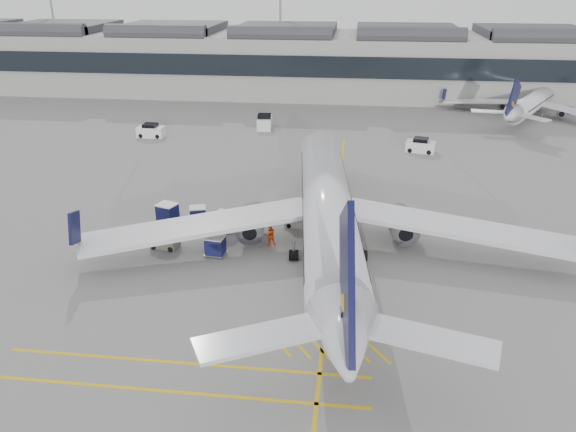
# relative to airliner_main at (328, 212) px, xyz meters

# --- Properties ---
(ground) EXTENTS (220.00, 220.00, 0.00)m
(ground) POSITION_rel_airliner_main_xyz_m (-9.50, -6.03, -3.42)
(ground) COLOR gray
(ground) RESTS_ON ground
(terminal) EXTENTS (200.00, 20.45, 12.40)m
(terminal) POSITION_rel_airliner_main_xyz_m (-9.50, 65.90, 2.72)
(terminal) COLOR #9E9E99
(terminal) RESTS_ON ground
(light_masts) EXTENTS (113.00, 0.60, 25.45)m
(light_masts) POSITION_rel_airliner_main_xyz_m (-11.17, 79.97, 11.08)
(light_masts) COLOR slate
(light_masts) RESTS_ON ground
(apron_markings) EXTENTS (0.25, 60.00, 0.01)m
(apron_markings) POSITION_rel_airliner_main_xyz_m (0.50, 3.97, -3.41)
(apron_markings) COLOR gold
(apron_markings) RESTS_ON ground
(airliner_main) EXTENTS (39.82, 43.70, 11.63)m
(airliner_main) POSITION_rel_airliner_main_xyz_m (0.00, 0.00, 0.00)
(airliner_main) COLOR silver
(airliner_main) RESTS_ON ground
(airliner_far) EXTENTS (25.21, 27.80, 8.20)m
(airliner_far) POSITION_rel_airliner_main_xyz_m (29.92, 50.60, -1.01)
(airliner_far) COLOR silver
(airliner_far) RESTS_ON ground
(belt_loader) EXTENTS (4.63, 1.98, 1.85)m
(belt_loader) POSITION_rel_airliner_main_xyz_m (-2.30, 4.30, -2.88)
(belt_loader) COLOR silver
(belt_loader) RESTS_ON ground
(baggage_cart_a) EXTENTS (2.03, 1.85, 1.76)m
(baggage_cart_a) POSITION_rel_airliner_main_xyz_m (-9.36, 2.61, -2.47)
(baggage_cart_a) COLOR gray
(baggage_cart_a) RESTS_ON ground
(baggage_cart_b) EXTENTS (1.75, 1.51, 1.68)m
(baggage_cart_b) POSITION_rel_airliner_main_xyz_m (-8.99, -2.24, -2.52)
(baggage_cart_b) COLOR gray
(baggage_cart_b) RESTS_ON ground
(baggage_cart_c) EXTENTS (1.87, 1.68, 1.65)m
(baggage_cart_c) POSITION_rel_airliner_main_xyz_m (-12.08, 3.77, -2.53)
(baggage_cart_c) COLOR gray
(baggage_cart_c) RESTS_ON ground
(baggage_cart_d) EXTENTS (2.20, 2.00, 1.90)m
(baggage_cart_d) POSITION_rel_airliner_main_xyz_m (-14.91, 3.60, -2.40)
(baggage_cart_d) COLOR gray
(baggage_cart_d) RESTS_ON ground
(ramp_agent_a) EXTENTS (0.76, 0.75, 1.77)m
(ramp_agent_a) POSITION_rel_airliner_main_xyz_m (-1.73, 2.65, -2.53)
(ramp_agent_a) COLOR #E8400C
(ramp_agent_a) RESTS_ON ground
(ramp_agent_b) EXTENTS (1.19, 1.08, 2.01)m
(ramp_agent_b) POSITION_rel_airliner_main_xyz_m (-4.84, 0.10, -2.41)
(ramp_agent_b) COLOR #FA470D
(ramp_agent_b) RESTS_ON ground
(pushback_tug) EXTENTS (2.41, 1.72, 1.24)m
(pushback_tug) POSITION_rel_airliner_main_xyz_m (-13.53, -1.38, -2.86)
(pushback_tug) COLOR #5B5C4E
(pushback_tug) RESTS_ON ground
(safety_cone_nose) EXTENTS (0.34, 0.34, 0.47)m
(safety_cone_nose) POSITION_rel_airliner_main_xyz_m (-0.12, 17.84, -3.18)
(safety_cone_nose) COLOR #F24C0A
(safety_cone_nose) RESTS_ON ground
(safety_cone_engine) EXTENTS (0.37, 0.37, 0.51)m
(safety_cone_engine) POSITION_rel_airliner_main_xyz_m (1.60, 1.91, -3.16)
(safety_cone_engine) COLOR #F24C0A
(safety_cone_engine) RESTS_ON ground
(service_van_left) EXTENTS (3.73, 1.94, 1.89)m
(service_van_left) POSITION_rel_airliner_main_xyz_m (-26.61, 32.04, -2.57)
(service_van_left) COLOR white
(service_van_left) RESTS_ON ground
(service_van_mid) EXTENTS (2.39, 4.25, 2.10)m
(service_van_mid) POSITION_rel_airliner_main_xyz_m (-11.44, 38.65, -2.47)
(service_van_mid) COLOR white
(service_van_mid) RESTS_ON ground
(service_van_right) EXTENTS (3.93, 2.59, 1.85)m
(service_van_right) POSITION_rel_airliner_main_xyz_m (10.44, 29.21, -2.59)
(service_van_right) COLOR white
(service_van_right) RESTS_ON ground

